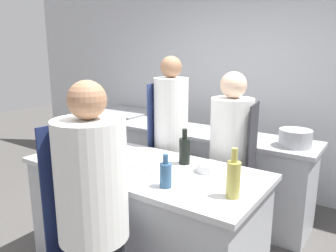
{
  "coord_description": "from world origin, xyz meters",
  "views": [
    {
      "loc": [
        1.53,
        -1.88,
        1.81
      ],
      "look_at": [
        0.0,
        0.35,
        1.18
      ],
      "focal_mm": 35.0,
      "sensor_mm": 36.0,
      "label": 1
    }
  ],
  "objects_px": {
    "bottle_wine": "(233,178)",
    "cup": "(108,147)",
    "bottle_cooking_oil": "(68,155)",
    "bowl_mixing_large": "(75,152)",
    "bottle_olive_oil": "(166,174)",
    "chef_at_prep_near": "(94,227)",
    "bowl_prep_small": "(208,167)",
    "bottle_vinegar": "(185,150)",
    "stockpot": "(295,138)",
    "chef_at_pass_far": "(171,147)",
    "chef_at_stove": "(230,164)",
    "oven_range": "(124,140)"
  },
  "relations": [
    {
      "from": "chef_at_stove",
      "to": "chef_at_pass_far",
      "type": "xyz_separation_m",
      "value": [
        -0.6,
        -0.07,
        0.08
      ]
    },
    {
      "from": "cup",
      "to": "bottle_cooking_oil",
      "type": "bearing_deg",
      "value": -91.02
    },
    {
      "from": "chef_at_pass_far",
      "to": "cup",
      "type": "relative_size",
      "value": 18.16
    },
    {
      "from": "bottle_vinegar",
      "to": "bottle_wine",
      "type": "bearing_deg",
      "value": -31.88
    },
    {
      "from": "oven_range",
      "to": "bottle_vinegar",
      "type": "xyz_separation_m",
      "value": [
        2.01,
        -1.49,
        0.58
      ]
    },
    {
      "from": "bowl_mixing_large",
      "to": "cup",
      "type": "height_order",
      "value": "same"
    },
    {
      "from": "bottle_cooking_oil",
      "to": "cup",
      "type": "relative_size",
      "value": 2.12
    },
    {
      "from": "chef_at_stove",
      "to": "bottle_wine",
      "type": "distance_m",
      "value": 0.95
    },
    {
      "from": "oven_range",
      "to": "chef_at_pass_far",
      "type": "distance_m",
      "value": 1.97
    },
    {
      "from": "chef_at_prep_near",
      "to": "bowl_prep_small",
      "type": "distance_m",
      "value": 0.95
    },
    {
      "from": "chef_at_prep_near",
      "to": "bottle_olive_oil",
      "type": "height_order",
      "value": "chef_at_prep_near"
    },
    {
      "from": "bottle_cooking_oil",
      "to": "stockpot",
      "type": "xyz_separation_m",
      "value": [
        1.33,
        1.54,
        -0.0
      ]
    },
    {
      "from": "bowl_prep_small",
      "to": "oven_range",
      "type": "bearing_deg",
      "value": 145.54
    },
    {
      "from": "chef_at_stove",
      "to": "chef_at_pass_far",
      "type": "distance_m",
      "value": 0.6
    },
    {
      "from": "bottle_vinegar",
      "to": "stockpot",
      "type": "height_order",
      "value": "bottle_vinegar"
    },
    {
      "from": "oven_range",
      "to": "bottle_wine",
      "type": "distance_m",
      "value": 3.22
    },
    {
      "from": "bottle_vinegar",
      "to": "cup",
      "type": "height_order",
      "value": "bottle_vinegar"
    },
    {
      "from": "chef_at_stove",
      "to": "bowl_mixing_large",
      "type": "bearing_deg",
      "value": -58.79
    },
    {
      "from": "bottle_cooking_oil",
      "to": "bowl_mixing_large",
      "type": "distance_m",
      "value": 0.2
    },
    {
      "from": "chef_at_stove",
      "to": "stockpot",
      "type": "height_order",
      "value": "chef_at_stove"
    },
    {
      "from": "bottle_olive_oil",
      "to": "chef_at_pass_far",
      "type": "bearing_deg",
      "value": 122.26
    },
    {
      "from": "bottle_wine",
      "to": "cup",
      "type": "distance_m",
      "value": 1.31
    },
    {
      "from": "bottle_vinegar",
      "to": "cup",
      "type": "xyz_separation_m",
      "value": [
        -0.72,
        -0.12,
        -0.07
      ]
    },
    {
      "from": "chef_at_prep_near",
      "to": "stockpot",
      "type": "relative_size",
      "value": 5.52
    },
    {
      "from": "oven_range",
      "to": "chef_at_pass_far",
      "type": "xyz_separation_m",
      "value": [
        1.59,
        -1.07,
        0.43
      ]
    },
    {
      "from": "oven_range",
      "to": "bottle_wine",
      "type": "height_order",
      "value": "bottle_wine"
    },
    {
      "from": "chef_at_prep_near",
      "to": "cup",
      "type": "relative_size",
      "value": 17.14
    },
    {
      "from": "cup",
      "to": "chef_at_prep_near",
      "type": "bearing_deg",
      "value": -49.85
    },
    {
      "from": "chef_at_prep_near",
      "to": "bottle_vinegar",
      "type": "bearing_deg",
      "value": 2.89
    },
    {
      "from": "bottle_vinegar",
      "to": "stockpot",
      "type": "xyz_separation_m",
      "value": [
        0.6,
        1.0,
        -0.03
      ]
    },
    {
      "from": "oven_range",
      "to": "chef_at_pass_far",
      "type": "relative_size",
      "value": 0.52
    },
    {
      "from": "chef_at_pass_far",
      "to": "cup",
      "type": "xyz_separation_m",
      "value": [
        -0.31,
        -0.54,
        0.08
      ]
    },
    {
      "from": "oven_range",
      "to": "bowl_mixing_large",
      "type": "bearing_deg",
      "value": -58.11
    },
    {
      "from": "chef_at_pass_far",
      "to": "chef_at_stove",
      "type": "bearing_deg",
      "value": -92.72
    },
    {
      "from": "bowl_prep_small",
      "to": "bowl_mixing_large",
      "type": "bearing_deg",
      "value": -163.1
    },
    {
      "from": "bottle_olive_oil",
      "to": "bottle_wine",
      "type": "height_order",
      "value": "bottle_wine"
    },
    {
      "from": "bottle_vinegar",
      "to": "cup",
      "type": "distance_m",
      "value": 0.74
    },
    {
      "from": "bowl_mixing_large",
      "to": "bottle_wine",
      "type": "bearing_deg",
      "value": 1.23
    },
    {
      "from": "chef_at_pass_far",
      "to": "bottle_cooking_oil",
      "type": "bearing_deg",
      "value": 152.18
    },
    {
      "from": "chef_at_prep_near",
      "to": "bottle_wine",
      "type": "bearing_deg",
      "value": -40.02
    },
    {
      "from": "stockpot",
      "to": "bowl_prep_small",
      "type": "bearing_deg",
      "value": -108.97
    },
    {
      "from": "bottle_cooking_oil",
      "to": "bowl_prep_small",
      "type": "distance_m",
      "value": 1.09
    },
    {
      "from": "bottle_vinegar",
      "to": "bottle_cooking_oil",
      "type": "bearing_deg",
      "value": -143.45
    },
    {
      "from": "chef_at_prep_near",
      "to": "bottle_vinegar",
      "type": "height_order",
      "value": "chef_at_prep_near"
    },
    {
      "from": "chef_at_prep_near",
      "to": "chef_at_pass_far",
      "type": "bearing_deg",
      "value": 20.18
    },
    {
      "from": "bottle_olive_oil",
      "to": "bottle_wine",
      "type": "bearing_deg",
      "value": 14.07
    },
    {
      "from": "bowl_mixing_large",
      "to": "bowl_prep_small",
      "type": "distance_m",
      "value": 1.13
    },
    {
      "from": "chef_at_prep_near",
      "to": "bottle_cooking_oil",
      "type": "xyz_separation_m",
      "value": [
        -0.71,
        0.41,
        0.19
      ]
    },
    {
      "from": "oven_range",
      "to": "bowl_prep_small",
      "type": "distance_m",
      "value": 2.77
    },
    {
      "from": "bottle_olive_oil",
      "to": "bottle_wine",
      "type": "distance_m",
      "value": 0.44
    }
  ]
}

